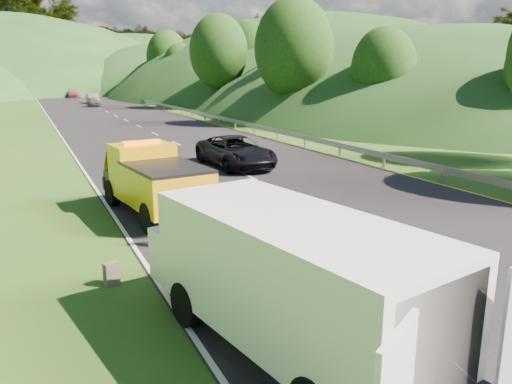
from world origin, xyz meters
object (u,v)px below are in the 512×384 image
tow_truck (154,180)px  woman (179,248)px  suitcase (112,274)px  passing_suv (236,167)px  white_van (286,275)px  child (244,264)px  worker (361,349)px

tow_truck → woman: tow_truck is taller
suitcase → passing_suv: 14.92m
white_van → woman: white_van is taller
child → passing_suv: bearing=116.4°
suitcase → tow_truck: bearing=66.8°
worker → suitcase: bearing=99.1°
tow_truck → suitcase: 6.07m
white_van → worker: (1.23, -0.58, -1.42)m
child → passing_suv: (5.00, 12.54, 0.00)m
child → tow_truck: bearing=147.4°
white_van → suitcase: (-2.36, 4.11, -1.14)m
child → passing_suv: size_ratio=0.18×
child → white_van: bearing=-55.0°
tow_truck → suitcase: size_ratio=10.77×
tow_truck → passing_suv: tow_truck is taller
child → worker: bearing=-38.2°
worker → passing_suv: bearing=46.4°
tow_truck → passing_suv: bearing=42.2°
woman → worker: (1.45, -6.46, 0.00)m
child → worker: (0.29, -4.57, 0.00)m
tow_truck → child: tow_truck is taller
woman → worker: bearing=-173.7°
passing_suv → child: bearing=-114.6°
tow_truck → woman: bearing=-100.8°
tow_truck → child: 5.84m
worker → suitcase: (-3.58, 4.70, 0.27)m
tow_truck → suitcase: (-2.37, -5.51, -0.92)m
passing_suv → worker: bearing=-108.2°
white_van → passing_suv: bearing=59.8°
worker → suitcase: size_ratio=3.34×
white_van → suitcase: bearing=109.4°
white_van → tow_truck: bearing=79.5°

